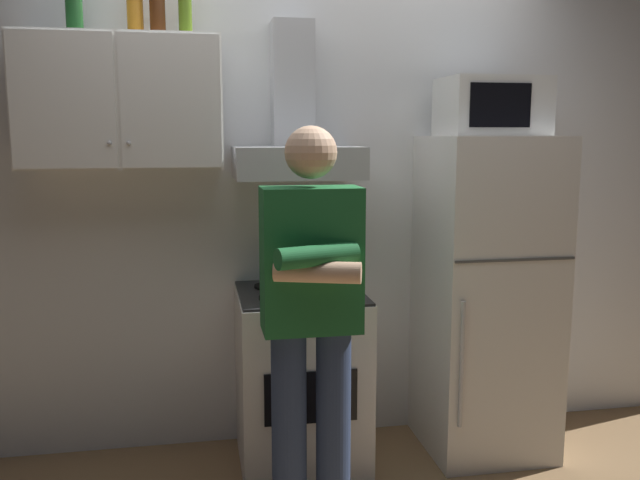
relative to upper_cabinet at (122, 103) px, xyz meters
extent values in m
cube|color=white|center=(0.85, 0.23, -0.40)|extent=(4.80, 0.10, 2.70)
cube|color=white|center=(0.00, 0.01, 0.00)|extent=(0.90, 0.34, 0.60)
cube|color=white|center=(-0.22, -0.17, 0.00)|extent=(0.43, 0.01, 0.58)
cube|color=white|center=(0.22, -0.17, 0.00)|extent=(0.43, 0.01, 0.58)
sphere|color=#B2B2B7|center=(-0.04, -0.18, -0.18)|extent=(0.02, 0.02, 0.02)
sphere|color=#B2B2B7|center=(0.04, -0.18, -0.18)|extent=(0.02, 0.02, 0.02)
cube|color=white|center=(0.80, -0.12, -1.32)|extent=(0.60, 0.60, 0.85)
cube|color=black|center=(0.80, -0.12, -0.89)|extent=(0.59, 0.59, 0.01)
cube|color=black|center=(0.80, -0.43, -1.30)|extent=(0.42, 0.01, 0.24)
cylinder|color=black|center=(0.67, -0.24, -0.88)|extent=(0.16, 0.16, 0.01)
cylinder|color=black|center=(0.93, -0.24, -0.88)|extent=(0.16, 0.16, 0.01)
cylinder|color=black|center=(0.67, 0.00, -0.88)|extent=(0.16, 0.16, 0.01)
cylinder|color=black|center=(0.93, 0.00, -0.88)|extent=(0.16, 0.16, 0.01)
cylinder|color=black|center=(0.60, -0.44, -0.95)|extent=(0.04, 0.02, 0.04)
cylinder|color=black|center=(0.73, -0.44, -0.95)|extent=(0.04, 0.02, 0.04)
cylinder|color=black|center=(0.87, -0.44, -0.95)|extent=(0.04, 0.02, 0.04)
cylinder|color=black|center=(1.00, -0.44, -0.95)|extent=(0.04, 0.02, 0.04)
cube|color=#B7BABF|center=(0.80, -0.04, -0.27)|extent=(0.60, 0.44, 0.15)
cube|color=#B7BABF|center=(0.80, 0.10, 0.10)|extent=(0.20, 0.16, 0.60)
cube|color=white|center=(1.75, -0.12, -0.95)|extent=(0.60, 0.60, 1.60)
cube|color=#4C4C4C|center=(1.75, -0.43, -0.71)|extent=(0.59, 0.01, 0.01)
cylinder|color=silver|center=(1.50, -0.44, -1.19)|extent=(0.02, 0.02, 0.60)
cube|color=silver|center=(1.75, -0.10, -0.01)|extent=(0.48, 0.36, 0.28)
cube|color=black|center=(1.71, -0.29, -0.01)|extent=(0.30, 0.01, 0.20)
cylinder|color=navy|center=(0.66, -0.72, -1.32)|extent=(0.14, 0.14, 0.85)
cylinder|color=navy|center=(0.84, -0.72, -1.32)|extent=(0.14, 0.14, 0.85)
cube|color=#1E6633|center=(0.75, -0.72, -0.62)|extent=(0.38, 0.20, 0.56)
cylinder|color=#1E6633|center=(0.75, -0.86, -0.58)|extent=(0.33, 0.17, 0.08)
cylinder|color=#DBAD89|center=(0.75, -0.86, -0.64)|extent=(0.33, 0.17, 0.08)
sphere|color=#DBAD89|center=(0.75, -0.72, -0.21)|extent=(0.20, 0.20, 0.20)
cylinder|color=#4C6B19|center=(0.30, 0.03, 0.43)|extent=(0.06, 0.06, 0.25)
cylinder|color=#47230F|center=(0.17, 0.00, 0.44)|extent=(0.07, 0.07, 0.28)
cylinder|color=#B7721E|center=(0.07, 0.02, 0.42)|extent=(0.07, 0.07, 0.25)
camera|label=1|loc=(0.32, -3.23, -0.14)|focal=37.79mm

